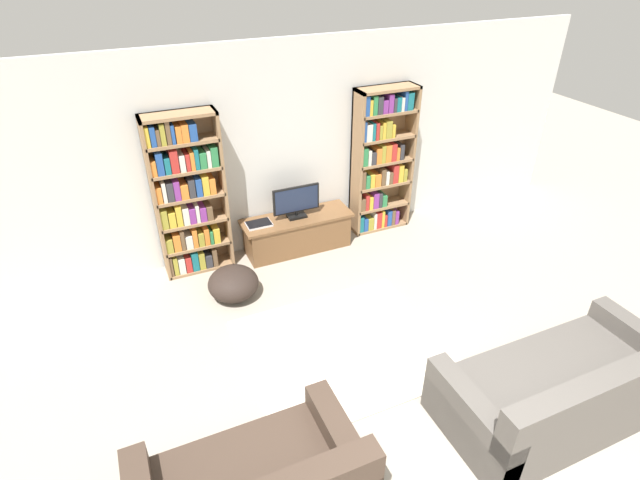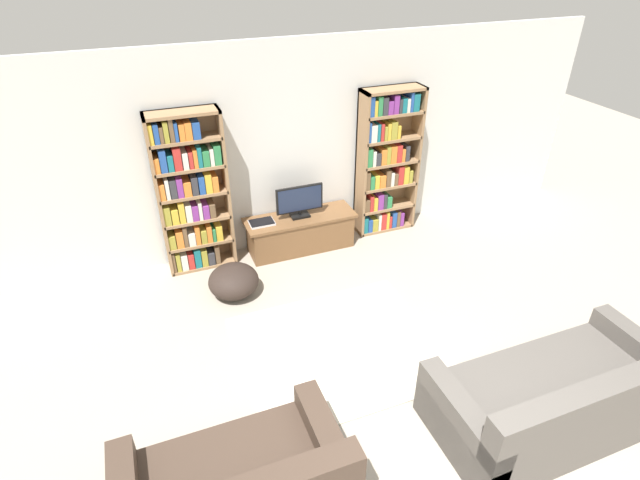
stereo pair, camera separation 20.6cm
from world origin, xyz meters
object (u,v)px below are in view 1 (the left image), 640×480
at_px(bookshelf_left, 187,197).
at_px(bookshelf_right, 380,162).
at_px(tv_stand, 297,233).
at_px(laptop, 259,224).
at_px(couch_right_sofa, 563,391).
at_px(television, 296,202).
at_px(beanbag_ottoman, 233,283).

height_order(bookshelf_left, bookshelf_right, same).
distance_m(bookshelf_left, tv_stand, 1.51).
xyz_separation_m(laptop, couch_right_sofa, (1.60, -3.39, -0.22)).
bearing_deg(television, bookshelf_left, 175.30).
bearing_deg(laptop, beanbag_ottoman, -129.19).
relative_size(laptop, couch_right_sofa, 0.15).
bearing_deg(bookshelf_left, television, -4.70).
height_order(bookshelf_left, couch_right_sofa, bookshelf_left).
bearing_deg(beanbag_ottoman, bookshelf_left, 109.28).
bearing_deg(bookshelf_right, couch_right_sofa, -92.39).
bearing_deg(bookshelf_left, beanbag_ottoman, -70.72).
distance_m(bookshelf_left, television, 1.34).
bearing_deg(bookshelf_right, bookshelf_left, -179.98).
xyz_separation_m(bookshelf_left, tv_stand, (1.31, -0.11, -0.74)).
bearing_deg(couch_right_sofa, television, 107.90).
xyz_separation_m(tv_stand, couch_right_sofa, (1.09, -3.38, 0.03)).
bearing_deg(couch_right_sofa, bookshelf_right, 87.61).
bearing_deg(bookshelf_right, tv_stand, -174.85).
height_order(television, beanbag_ottoman, television).
xyz_separation_m(bookshelf_left, beanbag_ottoman, (0.27, -0.76, -0.80)).
height_order(tv_stand, television, television).
xyz_separation_m(bookshelf_left, bookshelf_right, (2.55, 0.00, 0.01)).
bearing_deg(television, tv_stand, -90.00).
bearing_deg(beanbag_ottoman, bookshelf_right, 18.54).
distance_m(television, beanbag_ottoman, 1.33).
relative_size(bookshelf_left, tv_stand, 1.38).
bearing_deg(bookshelf_left, bookshelf_right, 0.02).
height_order(bookshelf_left, laptop, bookshelf_left).
relative_size(tv_stand, television, 2.35).
distance_m(laptop, beanbag_ottoman, 0.90).
xyz_separation_m(television, laptop, (-0.51, -0.00, -0.21)).
xyz_separation_m(bookshelf_right, tv_stand, (-1.24, -0.11, -0.74)).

